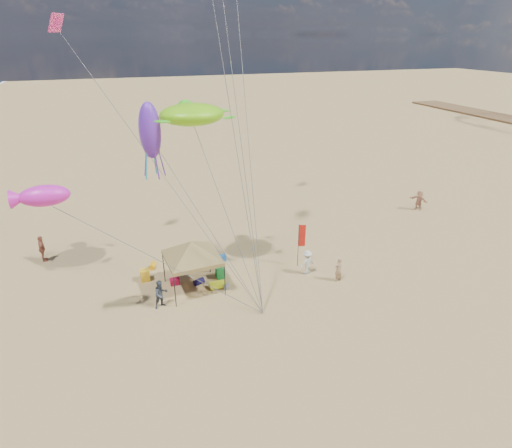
# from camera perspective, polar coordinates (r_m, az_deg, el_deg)

# --- Properties ---
(ground) EXTENTS (280.00, 280.00, 0.00)m
(ground) POSITION_cam_1_polar(r_m,az_deg,el_deg) (22.37, 2.59, -12.41)
(ground) COLOR tan
(ground) RESTS_ON ground
(canopy_tent) EXTENTS (5.60, 5.60, 3.46)m
(canopy_tent) POSITION_cam_1_polar(r_m,az_deg,el_deg) (23.46, -8.66, -2.56)
(canopy_tent) COLOR black
(canopy_tent) RESTS_ON ground
(feather_flag) EXTENTS (0.43, 0.14, 2.86)m
(feather_flag) POSITION_cam_1_polar(r_m,az_deg,el_deg) (26.09, 6.07, -1.91)
(feather_flag) COLOR black
(feather_flag) RESTS_ON ground
(cooler_red) EXTENTS (0.54, 0.38, 0.38)m
(cooler_red) POSITION_cam_1_polar(r_m,az_deg,el_deg) (25.31, -10.84, -7.58)
(cooler_red) COLOR #A60D33
(cooler_red) RESTS_ON ground
(cooler_blue) EXTENTS (0.54, 0.38, 0.38)m
(cooler_blue) POSITION_cam_1_polar(r_m,az_deg,el_deg) (27.38, -4.66, -4.60)
(cooler_blue) COLOR blue
(cooler_blue) RESTS_ON ground
(bag_navy) EXTENTS (0.69, 0.54, 0.36)m
(bag_navy) POSITION_cam_1_polar(r_m,az_deg,el_deg) (25.10, -7.66, -7.66)
(bag_navy) COLOR #130E3E
(bag_navy) RESTS_ON ground
(bag_orange) EXTENTS (0.54, 0.69, 0.36)m
(bag_orange) POSITION_cam_1_polar(r_m,az_deg,el_deg) (27.24, -13.69, -5.45)
(bag_orange) COLOR #F2A60D
(bag_orange) RESTS_ON ground
(chair_green) EXTENTS (0.50, 0.50, 0.70)m
(chair_green) POSITION_cam_1_polar(r_m,az_deg,el_deg) (25.51, -4.82, -6.50)
(chair_green) COLOR #167D30
(chair_green) RESTS_ON ground
(chair_yellow) EXTENTS (0.50, 0.50, 0.70)m
(chair_yellow) POSITION_cam_1_polar(r_m,az_deg,el_deg) (25.99, -14.67, -6.66)
(chair_yellow) COLOR yellow
(chair_yellow) RESTS_ON ground
(crate_grey) EXTENTS (0.34, 0.30, 0.28)m
(crate_grey) POSITION_cam_1_polar(r_m,az_deg,el_deg) (24.56, -4.05, -8.36)
(crate_grey) COLOR gray
(crate_grey) RESTS_ON ground
(beach_cart) EXTENTS (0.90, 0.50, 0.24)m
(beach_cart) POSITION_cam_1_polar(r_m,az_deg,el_deg) (24.65, -5.21, -8.11)
(beach_cart) COLOR #CAD617
(beach_cart) RESTS_ON ground
(person_near_a) EXTENTS (0.64, 0.51, 1.55)m
(person_near_a) POSITION_cam_1_polar(r_m,az_deg,el_deg) (25.37, 11.00, -5.98)
(person_near_a) COLOR tan
(person_near_a) RESTS_ON ground
(person_near_b) EXTENTS (0.93, 0.83, 1.59)m
(person_near_b) POSITION_cam_1_polar(r_m,az_deg,el_deg) (23.21, -12.63, -9.15)
(person_near_b) COLOR #39424E
(person_near_b) RESTS_ON ground
(person_near_c) EXTENTS (1.09, 0.76, 1.54)m
(person_near_c) POSITION_cam_1_polar(r_m,az_deg,el_deg) (25.82, 6.86, -5.13)
(person_near_c) COLOR silver
(person_near_c) RESTS_ON ground
(person_far_a) EXTENTS (0.52, 1.05, 1.74)m
(person_far_a) POSITION_cam_1_polar(r_m,az_deg,el_deg) (30.21, -26.78, -2.98)
(person_far_a) COLOR #A3553E
(person_far_a) RESTS_ON ground
(person_far_c) EXTENTS (1.12, 1.62, 1.68)m
(person_far_c) POSITION_cam_1_polar(r_m,az_deg,el_deg) (37.45, 21.03, 3.00)
(person_far_c) COLOR tan
(person_far_c) RESTS_ON ground
(turtle_kite) EXTENTS (3.94, 3.45, 1.13)m
(turtle_kite) POSITION_cam_1_polar(r_m,az_deg,el_deg) (22.88, -8.60, 14.32)
(turtle_kite) COLOR #7CE411
(turtle_kite) RESTS_ON ground
(fish_kite) EXTENTS (2.20, 1.35, 0.91)m
(fish_kite) POSITION_cam_1_polar(r_m,az_deg,el_deg) (20.15, -26.50, 3.41)
(fish_kite) COLOR #E620C1
(fish_kite) RESTS_ON ground
(squid_kite) EXTENTS (1.42, 1.42, 2.90)m
(squid_kite) POSITION_cam_1_polar(r_m,az_deg,el_deg) (22.78, -14.04, 12.06)
(squid_kite) COLOR #6A2BCA
(squid_kite) RESTS_ON ground
(stunt_kite_pink) EXTENTS (0.95, 1.12, 0.95)m
(stunt_kite_pink) POSITION_cam_1_polar(r_m,az_deg,el_deg) (27.38, -25.25, 23.23)
(stunt_kite_pink) COLOR #FF368E
(stunt_kite_pink) RESTS_ON ground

